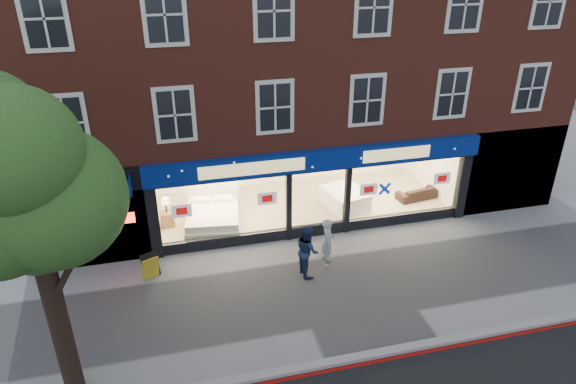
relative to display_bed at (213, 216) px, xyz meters
name	(u,v)px	position (x,y,z in m)	size (l,w,h in m)	color
ground	(347,286)	(3.51, -4.42, -0.47)	(120.00, 120.00, 0.00)	gray
kerb_line	(389,359)	(3.51, -7.52, -0.46)	(60.00, 0.10, 0.01)	#8C0A07
kerb_stone	(386,352)	(3.51, -7.32, -0.41)	(60.00, 0.25, 0.12)	gray
showroom_floor	(301,205)	(3.51, 0.83, -0.42)	(11.00, 4.50, 0.10)	tan
building	(290,22)	(3.50, 2.51, 6.20)	(19.00, 8.26, 10.30)	brown
street_tree	(24,204)	(-4.05, -6.63, 4.47)	(4.00, 3.20, 6.60)	black
display_bed	(213,216)	(0.00, 0.00, 0.00)	(2.22, 2.57, 1.33)	white
bedside_table	(168,219)	(-1.59, 0.38, -0.09)	(0.45, 0.45, 0.55)	brown
mattress_stack	(345,198)	(5.11, 0.25, -0.03)	(1.65, 1.93, 0.67)	white
sofa	(417,193)	(8.11, 0.16, -0.13)	(1.65, 0.65, 0.48)	black
a_board	(151,267)	(-2.21, -2.57, -0.06)	(0.53, 0.34, 0.82)	gold
pedestrian_grey	(328,242)	(3.29, -3.15, 0.35)	(0.59, 0.39, 1.63)	#A4A8AC
pedestrian_blue	(307,250)	(2.52, -3.50, 0.37)	(0.82, 0.64, 1.69)	#192646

